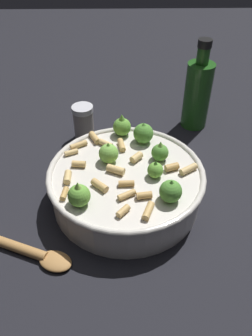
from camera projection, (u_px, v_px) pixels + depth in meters
name	position (u px, v px, depth m)	size (l,w,h in m)	color
ground_plane	(126.00, 199.00, 0.62)	(2.40, 2.40, 0.00)	black
cooking_pan	(126.00, 182.00, 0.59)	(0.27, 0.27, 0.11)	beige
pepper_shaker	(84.00, 122.00, 0.74)	(0.05, 0.05, 0.08)	gray
olive_oil_bottle	(197.00, 93.00, 0.75)	(0.06, 0.06, 0.20)	#1E4C19
wooden_spoon	(14.00, 246.00, 0.53)	(0.11, 0.22, 0.02)	#9E703D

